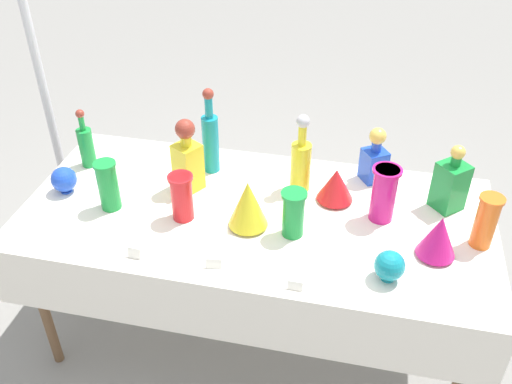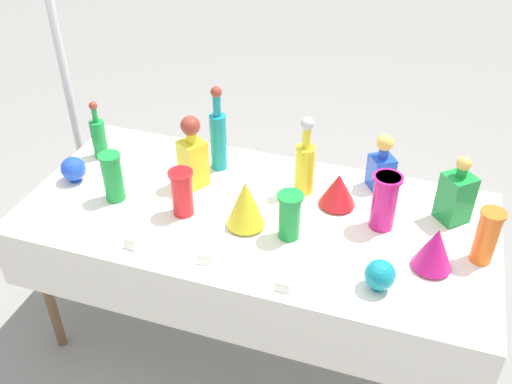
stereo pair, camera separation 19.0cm
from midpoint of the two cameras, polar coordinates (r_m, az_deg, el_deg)
ground_plane at (r=2.90m, az=-1.94°, el=-14.00°), size 40.00×40.00×0.00m
display_table at (r=2.38m, az=-2.46°, el=-3.60°), size 1.95×0.91×0.76m
tall_bottle_0 at (r=2.56m, az=-6.72°, el=5.29°), size 0.07×0.07×0.41m
tall_bottle_1 at (r=2.74m, az=-18.56°, el=4.47°), size 0.07×0.07×0.29m
tall_bottle_2 at (r=2.42m, az=2.28°, el=3.04°), size 0.09×0.09×0.36m
square_decanter_0 at (r=2.54m, az=9.70°, el=3.30°), size 0.13×0.13×0.26m
square_decanter_1 at (r=2.45m, az=-9.09°, el=3.28°), size 0.14×0.14×0.34m
square_decanter_2 at (r=2.43m, az=16.79°, el=0.77°), size 0.15×0.15×0.30m
slender_vase_0 at (r=2.43m, az=-16.78°, el=0.68°), size 0.09×0.09×0.22m
slender_vase_1 at (r=2.29m, az=10.39°, el=-0.13°), size 0.12×0.12×0.24m
slender_vase_2 at (r=2.26m, az=19.85°, el=-2.74°), size 0.09×0.09×0.22m
slender_vase_3 at (r=2.30m, az=-9.79°, el=-0.45°), size 0.10×0.10×0.20m
slender_vase_4 at (r=2.19m, az=1.28°, el=-2.11°), size 0.10×0.10×0.20m
fluted_vase_0 at (r=2.39m, az=5.73°, el=0.67°), size 0.15×0.15×0.16m
fluted_vase_1 at (r=2.23m, az=-3.26°, el=-1.28°), size 0.16×0.16×0.21m
fluted_vase_2 at (r=2.17m, az=15.45°, el=-4.37°), size 0.15×0.15×0.18m
round_bowl_0 at (r=2.61m, az=-20.66°, el=1.12°), size 0.11×0.11×0.12m
round_bowl_1 at (r=2.06m, az=10.64°, el=-7.35°), size 0.11×0.11×0.12m
price_tag_left at (r=2.02m, az=1.21°, el=-9.44°), size 0.05×0.01×0.04m
price_tag_center at (r=2.11m, az=-6.84°, el=-7.22°), size 0.06×0.02×0.04m
price_tag_right at (r=2.20m, az=-14.53°, el=-6.02°), size 0.05×0.02×0.04m
canopy_pole at (r=3.18m, az=-22.28°, el=10.06°), size 0.18×0.18×2.46m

